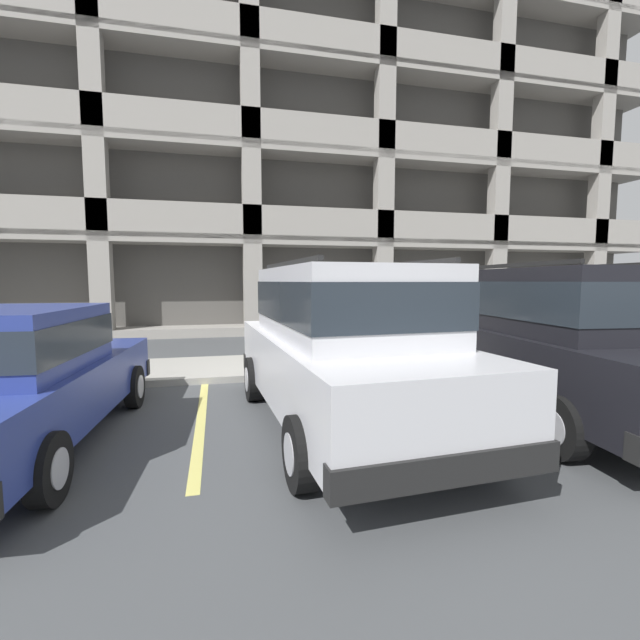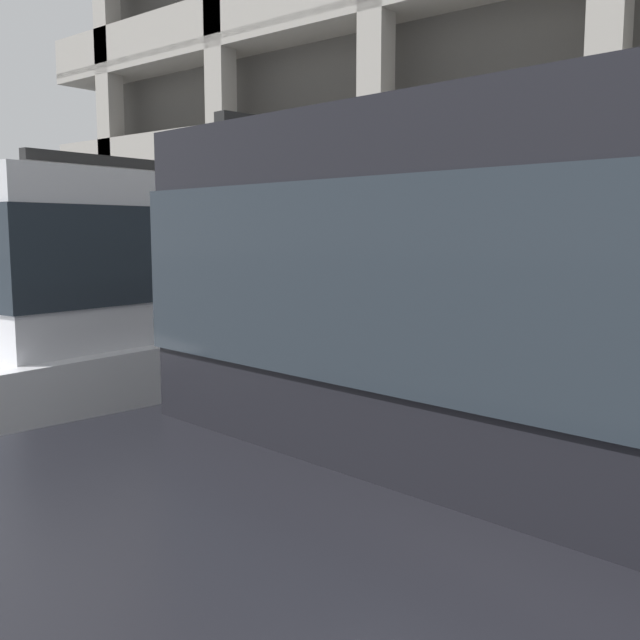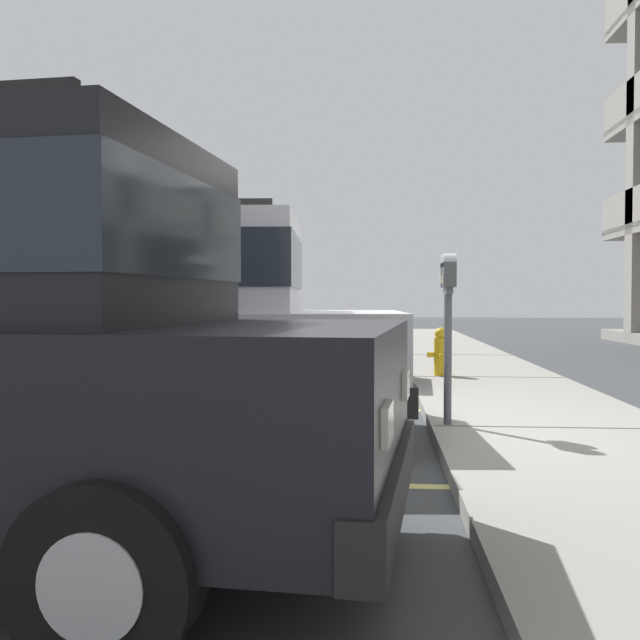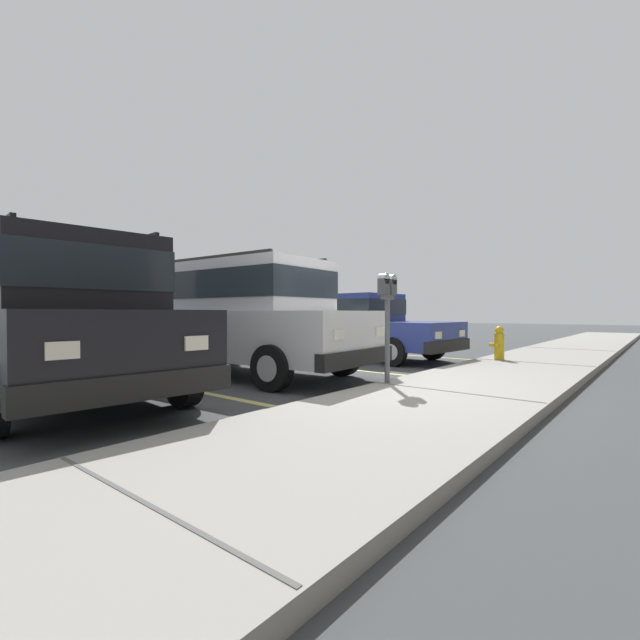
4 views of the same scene
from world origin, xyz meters
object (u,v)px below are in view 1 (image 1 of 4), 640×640
at_px(dark_hatchback, 551,334).
at_px(fire_hydrant, 50,360).
at_px(silver_suv, 343,340).
at_px(parking_garage, 240,113).
at_px(red_sedan, 13,376).
at_px(parking_meter_near, 289,311).
at_px(parking_meter_far, 577,310).

height_order(dark_hatchback, fire_hydrant, dark_hatchback).
relative_size(silver_suv, parking_garage, 0.15).
distance_m(red_sedan, parking_meter_near, 4.37).
xyz_separation_m(red_sedan, fire_hydrant, (-0.69, 3.03, -0.36)).
bearing_deg(silver_suv, parking_garage, 88.13).
relative_size(silver_suv, dark_hatchback, 0.99).
distance_m(silver_suv, parking_meter_near, 2.79).
bearing_deg(parking_meter_far, fire_hydrant, 178.64).
bearing_deg(red_sedan, dark_hatchback, 2.00).
height_order(silver_suv, red_sedan, silver_suv).
bearing_deg(parking_garage, red_sedan, -102.74).
bearing_deg(red_sedan, parking_garage, 80.86).
distance_m(silver_suv, fire_hydrant, 5.31).
bearing_deg(silver_suv, dark_hatchback, -5.83).
distance_m(red_sedan, fire_hydrant, 3.12).
relative_size(parking_garage, fire_hydrant, 45.71).
xyz_separation_m(dark_hatchback, parking_meter_far, (3.33, 2.96, 0.08)).
bearing_deg(red_sedan, fire_hydrant, 106.38).
relative_size(dark_hatchback, parking_garage, 0.15).
bearing_deg(fire_hydrant, red_sedan, -77.22).
xyz_separation_m(dark_hatchback, parking_garage, (-3.24, 14.62, 7.95)).
distance_m(silver_suv, parking_garage, 16.53).
distance_m(parking_meter_near, parking_garage, 14.06).
xyz_separation_m(red_sedan, parking_garage, (3.27, 14.44, 8.21)).
xyz_separation_m(red_sedan, parking_meter_far, (9.83, 2.78, 0.35)).
bearing_deg(parking_meter_near, red_sedan, -141.16).
distance_m(silver_suv, red_sedan, 3.60).
bearing_deg(parking_garage, silver_suv, -88.71).
relative_size(red_sedan, parking_meter_far, 3.25).
bearing_deg(parking_garage, parking_meter_far, -60.63).
xyz_separation_m(silver_suv, fire_hydrant, (-4.28, 3.07, -0.62)).
distance_m(parking_meter_far, fire_hydrant, 10.54).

